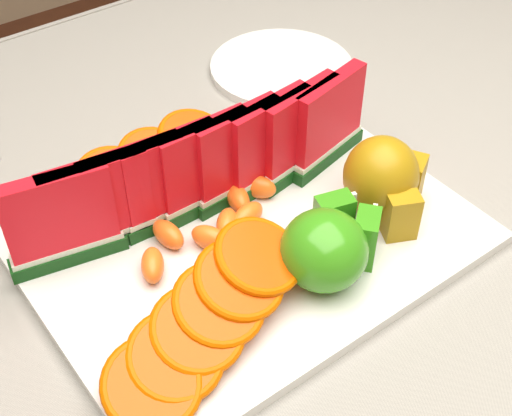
{
  "coord_description": "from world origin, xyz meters",
  "views": [
    {
      "loc": [
        -0.23,
        -0.38,
        1.25
      ],
      "look_at": [
        0.05,
        -0.0,
        0.81
      ],
      "focal_mm": 50.0,
      "sensor_mm": 36.0,
      "label": 1
    }
  ],
  "objects_px": {
    "pear_cluster": "(384,179)",
    "fork": "(10,196)",
    "side_plate": "(282,68)",
    "apple_cluster": "(329,246)",
    "platter": "(250,238)"
  },
  "relations": [
    {
      "from": "apple_cluster",
      "to": "platter",
      "type": "bearing_deg",
      "value": 108.4
    },
    {
      "from": "platter",
      "to": "side_plate",
      "type": "distance_m",
      "value": 0.31
    },
    {
      "from": "apple_cluster",
      "to": "side_plate",
      "type": "distance_m",
      "value": 0.35
    },
    {
      "from": "platter",
      "to": "side_plate",
      "type": "height_order",
      "value": "platter"
    },
    {
      "from": "platter",
      "to": "apple_cluster",
      "type": "relative_size",
      "value": 3.6
    },
    {
      "from": "fork",
      "to": "pear_cluster",
      "type": "bearing_deg",
      "value": -41.13
    },
    {
      "from": "apple_cluster",
      "to": "pear_cluster",
      "type": "height_order",
      "value": "pear_cluster"
    },
    {
      "from": "platter",
      "to": "side_plate",
      "type": "bearing_deg",
      "value": 45.99
    },
    {
      "from": "platter",
      "to": "pear_cluster",
      "type": "height_order",
      "value": "pear_cluster"
    },
    {
      "from": "fork",
      "to": "platter",
      "type": "bearing_deg",
      "value": -51.4
    },
    {
      "from": "side_plate",
      "to": "apple_cluster",
      "type": "bearing_deg",
      "value": -121.89
    },
    {
      "from": "side_plate",
      "to": "platter",
      "type": "bearing_deg",
      "value": -134.01
    },
    {
      "from": "platter",
      "to": "apple_cluster",
      "type": "xyz_separation_m",
      "value": [
        0.03,
        -0.08,
        0.04
      ]
    },
    {
      "from": "apple_cluster",
      "to": "side_plate",
      "type": "xyz_separation_m",
      "value": [
        0.19,
        0.3,
        -0.04
      ]
    },
    {
      "from": "pear_cluster",
      "to": "fork",
      "type": "relative_size",
      "value": 0.52
    }
  ]
}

